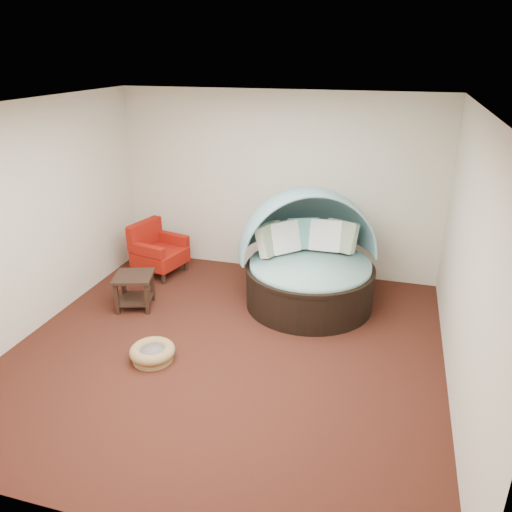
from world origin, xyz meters
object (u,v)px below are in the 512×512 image
(red_armchair, at_px, (157,250))
(side_table, at_px, (134,286))
(canopy_daybed, at_px, (309,252))
(pet_basket, at_px, (153,353))

(red_armchair, relative_size, side_table, 1.35)
(canopy_daybed, height_order, red_armchair, canopy_daybed)
(pet_basket, xyz_separation_m, side_table, (-0.81, 1.11, 0.22))
(canopy_daybed, relative_size, pet_basket, 3.83)
(pet_basket, bearing_deg, side_table, 126.29)
(side_table, bearing_deg, canopy_daybed, 20.27)
(canopy_daybed, bearing_deg, pet_basket, -150.00)
(red_armchair, bearing_deg, canopy_daybed, 6.45)
(red_armchair, xyz_separation_m, side_table, (0.22, -1.14, -0.07))
(canopy_daybed, distance_m, side_table, 2.44)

